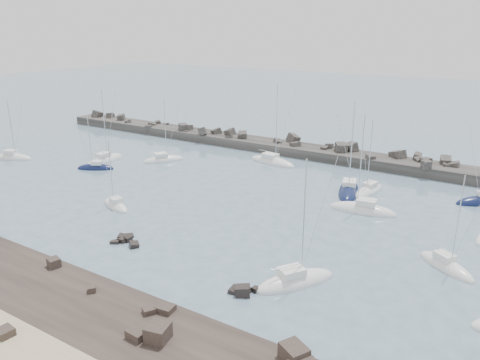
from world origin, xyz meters
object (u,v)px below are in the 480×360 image
at_px(sailboat_1, 105,161).
at_px(sailboat_5, 116,206).
at_px(sailboat_0, 13,158).
at_px(sailboat_13, 446,267).
at_px(sailboat_4, 272,162).
at_px(sailboat_2, 96,168).
at_px(sailboat_3, 164,160).
at_px(sailboat_9, 363,210).
at_px(sailboat_8, 349,191).
at_px(sailboat_7, 295,282).
at_px(sailboat_6, 369,191).

distance_m(sailboat_1, sailboat_5, 24.33).
xyz_separation_m(sailboat_0, sailboat_13, (77.52, -1.22, -0.01)).
bearing_deg(sailboat_4, sailboat_2, -141.02).
distance_m(sailboat_3, sailboat_9, 40.04).
xyz_separation_m(sailboat_0, sailboat_2, (18.46, 3.83, -0.02)).
bearing_deg(sailboat_3, sailboat_9, -6.75).
distance_m(sailboat_8, sailboat_9, 7.73).
xyz_separation_m(sailboat_2, sailboat_13, (59.05, -5.05, 0.00)).
distance_m(sailboat_1, sailboat_13, 62.04).
height_order(sailboat_9, sailboat_13, sailboat_9).
height_order(sailboat_3, sailboat_7, sailboat_7).
distance_m(sailboat_5, sailboat_9, 34.40).
bearing_deg(sailboat_1, sailboat_13, -8.66).
bearing_deg(sailboat_13, sailboat_2, 175.11).
bearing_deg(sailboat_3, sailboat_8, 2.81).
xyz_separation_m(sailboat_1, sailboat_2, (2.27, -4.29, -0.01)).
bearing_deg(sailboat_4, sailboat_8, -24.44).
xyz_separation_m(sailboat_5, sailboat_13, (42.50, 6.06, 0.00)).
bearing_deg(sailboat_4, sailboat_6, -17.42).
relative_size(sailboat_3, sailboat_5, 1.22).
bearing_deg(sailboat_3, sailboat_0, -150.73).
bearing_deg(sailboat_4, sailboat_9, -33.47).
bearing_deg(sailboat_4, sailboat_1, -149.76).
relative_size(sailboat_1, sailboat_9, 0.98).
relative_size(sailboat_7, sailboat_8, 0.91).
xyz_separation_m(sailboat_5, sailboat_9, (30.05, 16.76, 0.02)).
bearing_deg(sailboat_0, sailboat_5, -11.75).
relative_size(sailboat_0, sailboat_13, 1.09).
bearing_deg(sailboat_2, sailboat_5, -33.88).
height_order(sailboat_7, sailboat_8, sailboat_8).
height_order(sailboat_1, sailboat_4, sailboat_4).
distance_m(sailboat_2, sailboat_5, 19.94).
bearing_deg(sailboat_5, sailboat_6, 41.25).
bearing_deg(sailboat_8, sailboat_2, -164.07).
xyz_separation_m(sailboat_3, sailboat_8, (35.49, 1.74, 0.01)).
distance_m(sailboat_3, sailboat_5, 23.56).
bearing_deg(sailboat_0, sailboat_7, -10.84).
height_order(sailboat_0, sailboat_7, sailboat_7).
distance_m(sailboat_1, sailboat_8, 45.29).
xyz_separation_m(sailboat_0, sailboat_3, (25.31, 14.18, -0.02)).
bearing_deg(sailboat_3, sailboat_6, 5.11).
height_order(sailboat_5, sailboat_7, sailboat_7).
distance_m(sailboat_1, sailboat_9, 48.90).
xyz_separation_m(sailboat_3, sailboat_4, (17.94, 9.72, 0.00)).
xyz_separation_m(sailboat_4, sailboat_6, (20.12, -6.31, -0.00)).
xyz_separation_m(sailboat_2, sailboat_4, (24.79, 20.06, -0.00)).
height_order(sailboat_0, sailboat_2, sailboat_0).
height_order(sailboat_3, sailboat_4, sailboat_4).
xyz_separation_m(sailboat_6, sailboat_13, (14.14, -18.80, 0.01)).
relative_size(sailboat_6, sailboat_9, 0.84).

